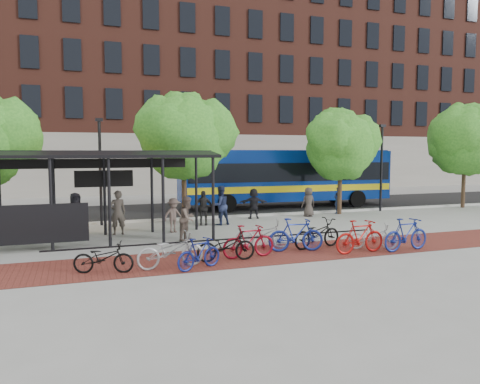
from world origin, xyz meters
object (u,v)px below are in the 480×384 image
object	(u,v)px
bike_11	(406,234)
bike_2	(170,250)
lamp_post_right	(381,165)
bike_0	(103,258)
bike_8	(317,233)
pedestrian_4	(203,208)
bike_5	(249,241)
pedestrian_8	(188,218)
bus_shelter	(76,166)
pedestrian_3	(173,215)
pedestrian_1	(118,213)
bike_4	(226,246)
tree_c	(341,142)
tree_d	(466,137)
pedestrian_6	(309,202)
bike_7	(296,235)
pedestrian_7	(338,200)
pedestrian_0	(76,214)
bike_6	(263,234)
tree_b	(185,133)
pedestrian_5	(254,203)
lamp_post_left	(100,168)
bike_10	(373,237)
bike_3	(199,253)
bus	(286,175)
bike_9	(360,237)
pedestrian_2	(220,205)

from	to	relation	value
bike_11	bike_2	bearing A→B (deg)	81.60
lamp_post_right	bike_0	size ratio (longest dim) A/B	2.93
bike_8	pedestrian_4	world-z (taller)	pedestrian_4
bike_0	bike_5	distance (m)	4.71
pedestrian_4	pedestrian_8	distance (m)	3.87
bus_shelter	pedestrian_3	bearing A→B (deg)	12.94
pedestrian_1	bike_4	bearing A→B (deg)	109.77
tree_c	tree_d	size ratio (longest dim) A/B	0.90
bike_4	pedestrian_6	world-z (taller)	pedestrian_6
bike_2	pedestrian_8	size ratio (longest dim) A/B	1.19
bike_7	pedestrian_7	distance (m)	10.87
bike_8	pedestrian_0	distance (m)	10.14
bike_6	pedestrian_0	bearing A→B (deg)	69.41
lamp_post_right	bike_11	size ratio (longest dim) A/B	2.57
bike_0	pedestrian_6	bearing A→B (deg)	-35.98
bike_5	pedestrian_3	size ratio (longest dim) A/B	1.23
lamp_post_right	tree_b	bearing A→B (deg)	-178.80
bus_shelter	tree_b	distance (m)	6.64
tree_d	pedestrian_5	bearing A→B (deg)	-179.57
bike_0	pedestrian_7	size ratio (longest dim) A/B	1.14
bus_shelter	pedestrian_3	distance (m)	4.67
lamp_post_right	pedestrian_3	distance (m)	13.66
lamp_post_left	bike_11	xyz separation A→B (m)	(9.91, -9.74, -2.15)
bus_shelter	tree_c	bearing A→B (deg)	15.06
bike_10	pedestrian_5	world-z (taller)	pedestrian_5
pedestrian_0	pedestrian_8	xyz separation A→B (m)	(4.22, -2.64, -0.03)
bus_shelter	bike_3	size ratio (longest dim) A/B	6.53
lamp_post_left	bus	size ratio (longest dim) A/B	0.38
tree_b	pedestrian_3	distance (m)	4.87
bike_7	bike_8	bearing A→B (deg)	-63.29
bus_shelter	bike_7	bearing A→B (deg)	-31.23
tree_c	pedestrian_6	distance (m)	3.99
tree_d	bike_8	xyz separation A→B (m)	(-14.95, -7.98, -3.92)
bus_shelter	bike_0	xyz separation A→B (m)	(0.66, -5.20, -2.54)
pedestrian_0	pedestrian_6	bearing A→B (deg)	-6.48
bus_shelter	pedestrian_4	bearing A→B (deg)	23.48
bike_7	bike_9	world-z (taller)	bike_7
bike_8	lamp_post_right	bearing A→B (deg)	-58.44
bike_3	pedestrian_8	xyz separation A→B (m)	(0.76, 4.68, 0.39)
tree_d	lamp_post_left	bearing A→B (deg)	179.35
tree_b	bike_5	xyz separation A→B (m)	(0.13, -8.61, -3.90)
bike_0	pedestrian_0	bearing A→B (deg)	22.64
tree_d	bus	bearing A→B (deg)	159.69
tree_b	bike_7	size ratio (longest dim) A/B	3.23
bike_4	pedestrian_0	world-z (taller)	pedestrian_0
bike_2	pedestrian_7	distance (m)	14.81
bike_2	bike_3	world-z (taller)	bike_2
bike_3	pedestrian_8	size ratio (longest dim) A/B	0.92
bike_11	lamp_post_right	bearing A→B (deg)	-37.75
tree_d	pedestrian_2	bearing A→B (deg)	-174.58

